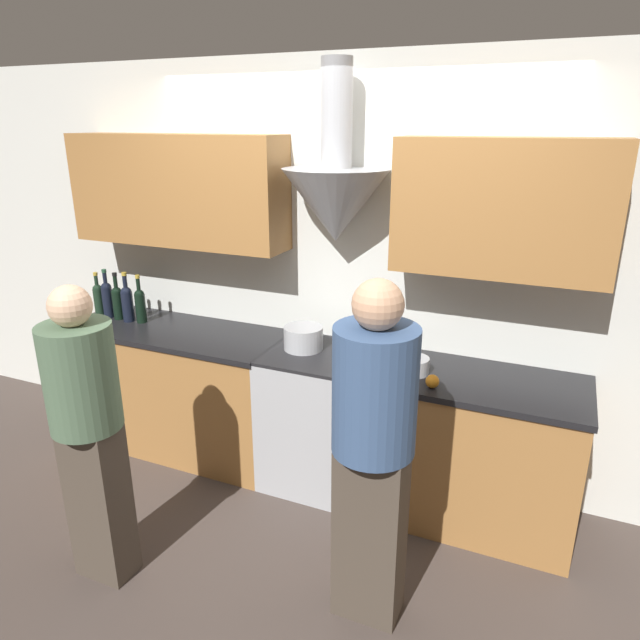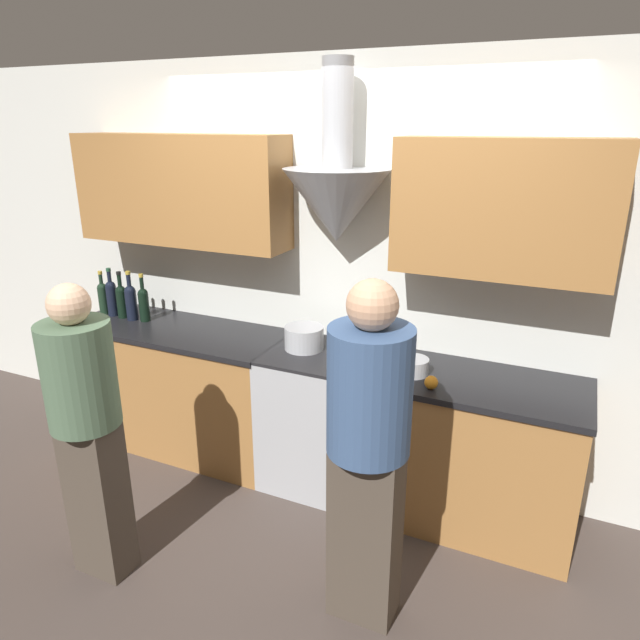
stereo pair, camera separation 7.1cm
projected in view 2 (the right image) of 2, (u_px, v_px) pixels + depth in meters
The scene contains 16 objects.
ground_plane at pixel (305, 508), 3.46m from camera, with size 12.00×12.00×0.00m, color #423833.
wall_back at pixel (334, 248), 3.51m from camera, with size 8.40×0.62×2.60m.
counter_left at pixel (183, 386), 4.04m from camera, with size 1.53×0.62×0.89m.
counter_right at pixel (475, 452), 3.23m from camera, with size 1.14×0.62×0.89m.
stove_range at pixel (327, 418), 3.60m from camera, with size 0.73×0.60×0.89m.
wine_bottle_0 at pixel (103, 296), 4.14m from camera, with size 0.07×0.07×0.32m.
wine_bottle_1 at pixel (112, 296), 4.10m from camera, with size 0.07×0.07×0.35m.
wine_bottle_2 at pixel (122, 299), 4.06m from camera, with size 0.07×0.07×0.34m.
wine_bottle_3 at pixel (131, 300), 4.01m from camera, with size 0.08×0.08×0.35m.
wine_bottle_4 at pixel (144, 302), 3.98m from camera, with size 0.07×0.07×0.34m.
stock_pot at pixel (304, 338), 3.51m from camera, with size 0.24×0.24×0.14m.
mixing_bowl at pixel (353, 353), 3.38m from camera, with size 0.23×0.23×0.06m.
orange_fruit at pixel (431, 382), 2.99m from camera, with size 0.07×0.07×0.07m.
saucepan at pixel (413, 366), 3.17m from camera, with size 0.18×0.18×0.09m.
person_foreground_left at pixel (87, 423), 2.73m from camera, with size 0.33×0.33×1.55m.
person_foreground_right at pixel (368, 446), 2.45m from camera, with size 0.36×0.36×1.65m.
Camera 2 is at (1.29, -2.59, 2.22)m, focal length 32.00 mm.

